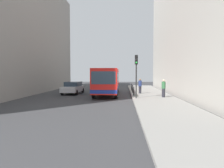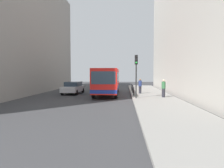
{
  "view_description": "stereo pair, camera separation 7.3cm",
  "coord_description": "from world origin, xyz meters",
  "px_view_note": "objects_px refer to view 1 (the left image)",
  "views": [
    {
      "loc": [
        2.33,
        -21.85,
        2.55
      ],
      "look_at": [
        1.1,
        1.49,
        1.35
      ],
      "focal_mm": 34.79,
      "sensor_mm": 36.0,
      "label": 1
    },
    {
      "loc": [
        2.41,
        -21.85,
        2.55
      ],
      "look_at": [
        1.1,
        1.49,
        1.35
      ],
      "focal_mm": 34.79,
      "sensor_mm": 36.0,
      "label": 2
    }
  ],
  "objects_px": {
    "pedestrian_near_signal": "(164,88)",
    "pedestrian_mid_sidewalk": "(140,86)",
    "bollard_near": "(134,91)",
    "traffic_light": "(136,68)",
    "bollard_mid": "(133,89)",
    "bollard_far": "(132,87)",
    "bus": "(107,80)",
    "car_beside_bus": "(73,88)"
  },
  "relations": [
    {
      "from": "bus",
      "to": "bollard_near",
      "type": "xyz_separation_m",
      "value": [
        3.01,
        -2.32,
        -1.1
      ]
    },
    {
      "from": "bus",
      "to": "traffic_light",
      "type": "xyz_separation_m",
      "value": [
        3.11,
        -4.75,
        1.28
      ]
    },
    {
      "from": "bollard_near",
      "to": "bollard_far",
      "type": "relative_size",
      "value": 1.0
    },
    {
      "from": "car_beside_bus",
      "to": "traffic_light",
      "type": "relative_size",
      "value": 1.1
    },
    {
      "from": "pedestrian_mid_sidewalk",
      "to": "car_beside_bus",
      "type": "bearing_deg",
      "value": 52.04
    },
    {
      "from": "car_beside_bus",
      "to": "pedestrian_mid_sidewalk",
      "type": "height_order",
      "value": "pedestrian_mid_sidewalk"
    },
    {
      "from": "car_beside_bus",
      "to": "pedestrian_near_signal",
      "type": "distance_m",
      "value": 10.91
    },
    {
      "from": "bus",
      "to": "pedestrian_near_signal",
      "type": "xyz_separation_m",
      "value": [
        5.86,
        -3.83,
        -0.69
      ]
    },
    {
      "from": "bus",
      "to": "pedestrian_mid_sidewalk",
      "type": "relative_size",
      "value": 6.41
    },
    {
      "from": "pedestrian_mid_sidewalk",
      "to": "traffic_light",
      "type": "bearing_deg",
      "value": 136.36
    },
    {
      "from": "bollard_near",
      "to": "bollard_far",
      "type": "bearing_deg",
      "value": 90.0
    },
    {
      "from": "car_beside_bus",
      "to": "pedestrian_near_signal",
      "type": "relative_size",
      "value": 2.54
    },
    {
      "from": "bollard_far",
      "to": "pedestrian_near_signal",
      "type": "xyz_separation_m",
      "value": [
        2.85,
        -7.66,
        0.41
      ]
    },
    {
      "from": "bollard_far",
      "to": "pedestrian_mid_sidewalk",
      "type": "distance_m",
      "value": 3.95
    },
    {
      "from": "traffic_light",
      "to": "bollard_near",
      "type": "xyz_separation_m",
      "value": [
        -0.1,
        2.43,
        -2.38
      ]
    },
    {
      "from": "bollard_far",
      "to": "pedestrian_mid_sidewalk",
      "type": "xyz_separation_m",
      "value": [
        0.83,
        -3.85,
        0.39
      ]
    },
    {
      "from": "traffic_light",
      "to": "bollard_far",
      "type": "relative_size",
      "value": 4.32
    },
    {
      "from": "bollard_far",
      "to": "pedestrian_mid_sidewalk",
      "type": "bearing_deg",
      "value": -77.86
    },
    {
      "from": "car_beside_bus",
      "to": "bollard_near",
      "type": "bearing_deg",
      "value": 162.47
    },
    {
      "from": "bus",
      "to": "car_beside_bus",
      "type": "distance_m",
      "value": 4.31
    },
    {
      "from": "bollard_near",
      "to": "bus",
      "type": "bearing_deg",
      "value": 142.36
    },
    {
      "from": "car_beside_bus",
      "to": "bollard_mid",
      "type": "xyz_separation_m",
      "value": [
        7.19,
        0.34,
        -0.16
      ]
    },
    {
      "from": "pedestrian_near_signal",
      "to": "car_beside_bus",
      "type": "bearing_deg",
      "value": -114.17
    },
    {
      "from": "bollard_near",
      "to": "traffic_light",
      "type": "bearing_deg",
      "value": -87.65
    },
    {
      "from": "traffic_light",
      "to": "pedestrian_mid_sidewalk",
      "type": "relative_size",
      "value": 2.38
    },
    {
      "from": "traffic_light",
      "to": "car_beside_bus",
      "type": "bearing_deg",
      "value": 144.69
    },
    {
      "from": "pedestrian_near_signal",
      "to": "pedestrian_mid_sidewalk",
      "type": "relative_size",
      "value": 1.03
    },
    {
      "from": "car_beside_bus",
      "to": "pedestrian_near_signal",
      "type": "height_order",
      "value": "pedestrian_near_signal"
    },
    {
      "from": "bus",
      "to": "car_beside_bus",
      "type": "xyz_separation_m",
      "value": [
        -4.19,
        0.41,
        -0.94
      ]
    },
    {
      "from": "car_beside_bus",
      "to": "pedestrian_mid_sidewalk",
      "type": "relative_size",
      "value": 2.61
    },
    {
      "from": "car_beside_bus",
      "to": "bollard_mid",
      "type": "height_order",
      "value": "car_beside_bus"
    },
    {
      "from": "traffic_light",
      "to": "bollard_mid",
      "type": "relative_size",
      "value": 4.32
    },
    {
      "from": "bollard_mid",
      "to": "bollard_far",
      "type": "xyz_separation_m",
      "value": [
        0.0,
        3.07,
        0.0
      ]
    },
    {
      "from": "bollard_far",
      "to": "pedestrian_near_signal",
      "type": "distance_m",
      "value": 8.18
    },
    {
      "from": "bollard_near",
      "to": "bollard_mid",
      "type": "xyz_separation_m",
      "value": [
        0.0,
        3.07,
        0.0
      ]
    },
    {
      "from": "bus",
      "to": "bollard_near",
      "type": "distance_m",
      "value": 3.95
    },
    {
      "from": "bus",
      "to": "pedestrian_near_signal",
      "type": "distance_m",
      "value": 7.03
    },
    {
      "from": "bollard_near",
      "to": "pedestrian_mid_sidewalk",
      "type": "xyz_separation_m",
      "value": [
        0.83,
        2.3,
        0.39
      ]
    },
    {
      "from": "car_beside_bus",
      "to": "bollard_far",
      "type": "height_order",
      "value": "car_beside_bus"
    },
    {
      "from": "bollard_far",
      "to": "pedestrian_near_signal",
      "type": "height_order",
      "value": "pedestrian_near_signal"
    },
    {
      "from": "bollard_near",
      "to": "pedestrian_mid_sidewalk",
      "type": "height_order",
      "value": "pedestrian_mid_sidewalk"
    },
    {
      "from": "bus",
      "to": "pedestrian_mid_sidewalk",
      "type": "distance_m",
      "value": 3.9
    }
  ]
}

